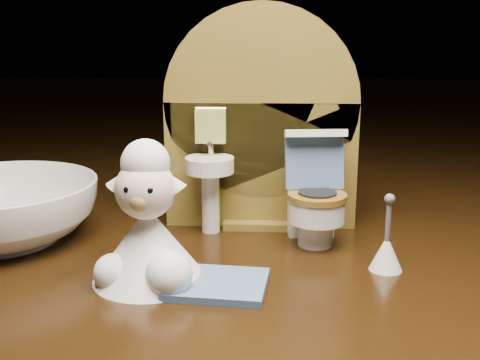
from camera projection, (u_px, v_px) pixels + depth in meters
The scene contains 6 objects.
backdrop_panel at pixel (260, 131), 0.41m from camera, with size 0.13×0.05×0.15m.
toy_toilet at pixel (315, 201), 0.38m from camera, with size 0.04×0.05×0.07m.
bath_mat at pixel (217, 284), 0.32m from camera, with size 0.05×0.04×0.00m, color #4B6B94.
toilet_brush at pixel (386, 250), 0.34m from camera, with size 0.02×0.02×0.05m.
plush_lamb at pixel (148, 233), 0.32m from camera, with size 0.06×0.06×0.08m.
ceramic_bowl at pixel (0, 212), 0.39m from camera, with size 0.12×0.12×0.04m, color white.
Camera 1 is at (0.01, -0.34, 0.14)m, focal length 45.00 mm.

